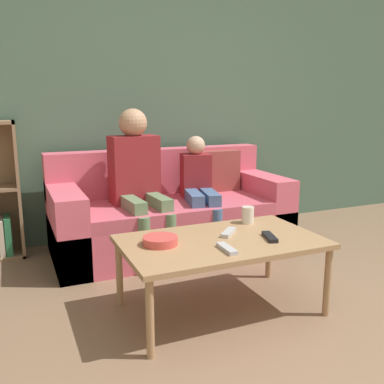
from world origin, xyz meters
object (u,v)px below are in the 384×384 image
at_px(coffee_table, 221,246).
at_px(person_adult, 137,173).
at_px(cup_near, 248,215).
at_px(tv_remote_1, 269,237).
at_px(snack_bowl, 160,241).
at_px(person_child, 199,187).
at_px(tv_remote_0, 228,232).
at_px(couch, 171,215).
at_px(tv_remote_2, 227,249).

bearing_deg(coffee_table, person_adult, 99.20).
relative_size(coffee_table, cup_near, 10.57).
height_order(tv_remote_1, snack_bowl, snack_bowl).
height_order(coffee_table, person_adult, person_adult).
bearing_deg(person_child, cup_near, -79.38).
xyz_separation_m(cup_near, tv_remote_1, (-0.05, -0.33, -0.04)).
bearing_deg(tv_remote_1, person_child, 102.68).
bearing_deg(tv_remote_0, tv_remote_1, 0.31).
distance_m(coffee_table, tv_remote_0, 0.12).
distance_m(person_adult, person_child, 0.52).
xyz_separation_m(couch, tv_remote_0, (-0.04, -1.08, 0.17)).
height_order(coffee_table, tv_remote_2, tv_remote_2).
xyz_separation_m(person_child, tv_remote_1, (-0.07, -1.13, -0.08)).
bearing_deg(tv_remote_2, cup_near, 49.82).
xyz_separation_m(couch, person_child, (0.20, -0.12, 0.25)).
bearing_deg(person_child, tv_remote_1, -81.69).
distance_m(coffee_table, person_adult, 1.13).
distance_m(couch, person_child, 0.34).
bearing_deg(snack_bowl, tv_remote_0, 2.21).
relative_size(coffee_table, tv_remote_0, 7.30).
distance_m(couch, coffee_table, 1.16).
bearing_deg(couch, person_adult, -166.50).
distance_m(person_adult, cup_near, 0.99).
relative_size(person_adult, tv_remote_0, 7.44).
height_order(coffee_table, person_child, person_child).
distance_m(coffee_table, tv_remote_2, 0.20).
height_order(tv_remote_1, tv_remote_2, same).
xyz_separation_m(cup_near, tv_remote_0, (-0.23, -0.16, -0.04)).
bearing_deg(couch, tv_remote_2, -97.83).
xyz_separation_m(person_child, tv_remote_2, (-0.38, -1.21, -0.08)).
distance_m(person_child, snack_bowl, 1.19).
bearing_deg(cup_near, snack_bowl, -164.72).
distance_m(person_child, cup_near, 0.80).
bearing_deg(tv_remote_2, person_adult, 96.93).
height_order(tv_remote_0, snack_bowl, snack_bowl).
height_order(couch, tv_remote_2, couch).
xyz_separation_m(couch, tv_remote_2, (-0.18, -1.33, 0.17)).
bearing_deg(couch, person_child, -30.91).
distance_m(tv_remote_0, tv_remote_1, 0.24).
bearing_deg(person_child, tv_remote_0, -92.45).
bearing_deg(couch, tv_remote_0, -92.14).
bearing_deg(tv_remote_1, person_adult, 126.22).
height_order(cup_near, snack_bowl, cup_near).
relative_size(cup_near, tv_remote_1, 0.61).
height_order(cup_near, tv_remote_2, cup_near).
bearing_deg(couch, cup_near, -78.50).
height_order(coffee_table, tv_remote_0, tv_remote_0).
bearing_deg(tv_remote_2, tv_remote_0, 61.89).
height_order(couch, coffee_table, couch).
distance_m(tv_remote_1, tv_remote_2, 0.33).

